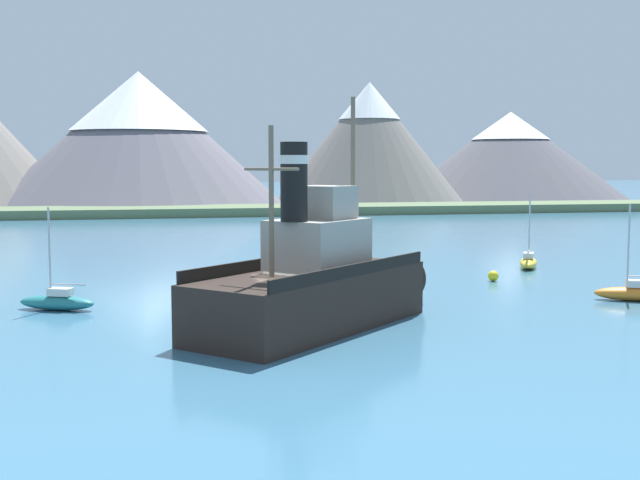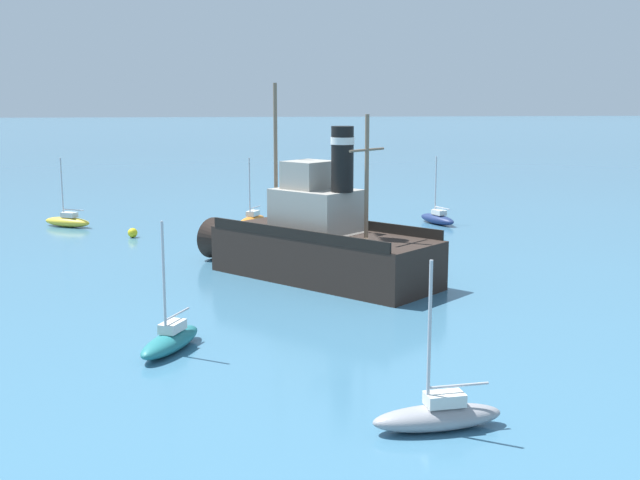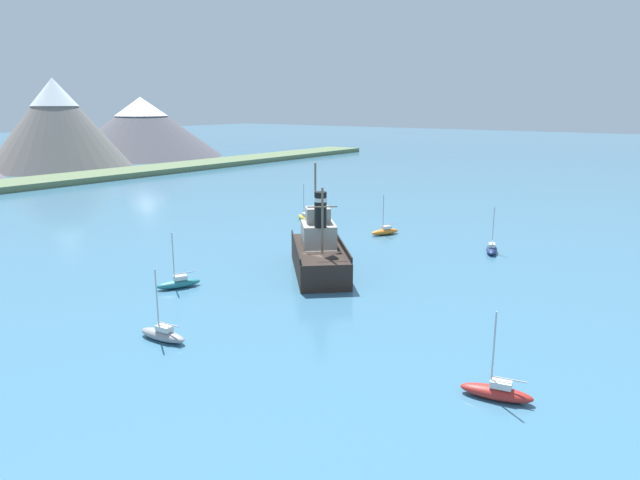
{
  "view_description": "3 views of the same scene",
  "coord_description": "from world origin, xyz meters",
  "px_view_note": "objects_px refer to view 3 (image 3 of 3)",
  "views": [
    {
      "loc": [
        -5.67,
        -31.29,
        6.87
      ],
      "look_at": [
        2.35,
        4.29,
        3.46
      ],
      "focal_mm": 45.0,
      "sensor_mm": 36.0,
      "label": 1
    },
    {
      "loc": [
        -38.34,
        5.75,
        9.32
      ],
      "look_at": [
        0.31,
        1.58,
        2.24
      ],
      "focal_mm": 45.0,
      "sensor_mm": 36.0,
      "label": 2
    },
    {
      "loc": [
        -39.53,
        -29.56,
        15.37
      ],
      "look_at": [
        0.41,
        0.53,
        3.41
      ],
      "focal_mm": 32.0,
      "sensor_mm": 36.0,
      "label": 3
    }
  ],
  "objects_px": {
    "sailboat_orange": "(385,231)",
    "sailboat_teal": "(178,283)",
    "sailboat_red": "(497,391)",
    "sailboat_yellow": "(305,217)",
    "sailboat_grey": "(163,334)",
    "sailboat_navy": "(492,249)",
    "old_tugboat": "(318,252)",
    "mooring_buoy": "(313,229)"
  },
  "relations": [
    {
      "from": "old_tugboat",
      "to": "sailboat_red",
      "type": "bearing_deg",
      "value": -121.3
    },
    {
      "from": "mooring_buoy",
      "to": "old_tugboat",
      "type": "bearing_deg",
      "value": -140.43
    },
    {
      "from": "sailboat_red",
      "to": "mooring_buoy",
      "type": "xyz_separation_m",
      "value": [
        26.49,
        32.92,
        -0.11
      ]
    },
    {
      "from": "sailboat_teal",
      "to": "mooring_buoy",
      "type": "relative_size",
      "value": 7.74
    },
    {
      "from": "sailboat_grey",
      "to": "sailboat_yellow",
      "type": "relative_size",
      "value": 1.0
    },
    {
      "from": "mooring_buoy",
      "to": "sailboat_teal",
      "type": "bearing_deg",
      "value": -170.03
    },
    {
      "from": "sailboat_navy",
      "to": "sailboat_orange",
      "type": "bearing_deg",
      "value": 87.21
    },
    {
      "from": "sailboat_orange",
      "to": "sailboat_red",
      "type": "height_order",
      "value": "same"
    },
    {
      "from": "sailboat_orange",
      "to": "sailboat_grey",
      "type": "distance_m",
      "value": 36.54
    },
    {
      "from": "sailboat_grey",
      "to": "sailboat_teal",
      "type": "distance_m",
      "value": 11.28
    },
    {
      "from": "sailboat_grey",
      "to": "mooring_buoy",
      "type": "distance_m",
      "value": 34.54
    },
    {
      "from": "old_tugboat",
      "to": "sailboat_teal",
      "type": "height_order",
      "value": "old_tugboat"
    },
    {
      "from": "sailboat_navy",
      "to": "sailboat_grey",
      "type": "bearing_deg",
      "value": 165.67
    },
    {
      "from": "sailboat_grey",
      "to": "sailboat_navy",
      "type": "relative_size",
      "value": 1.0
    },
    {
      "from": "old_tugboat",
      "to": "sailboat_red",
      "type": "distance_m",
      "value": 25.98
    },
    {
      "from": "sailboat_yellow",
      "to": "sailboat_teal",
      "type": "distance_m",
      "value": 30.76
    },
    {
      "from": "sailboat_orange",
      "to": "sailboat_teal",
      "type": "bearing_deg",
      "value": 172.63
    },
    {
      "from": "sailboat_navy",
      "to": "sailboat_teal",
      "type": "bearing_deg",
      "value": 148.26
    },
    {
      "from": "sailboat_teal",
      "to": "mooring_buoy",
      "type": "height_order",
      "value": "sailboat_teal"
    },
    {
      "from": "sailboat_red",
      "to": "mooring_buoy",
      "type": "bearing_deg",
      "value": 51.17
    },
    {
      "from": "sailboat_navy",
      "to": "mooring_buoy",
      "type": "relative_size",
      "value": 7.74
    },
    {
      "from": "sailboat_orange",
      "to": "sailboat_navy",
      "type": "bearing_deg",
      "value": -92.79
    },
    {
      "from": "sailboat_teal",
      "to": "mooring_buoy",
      "type": "distance_m",
      "value": 24.73
    },
    {
      "from": "old_tugboat",
      "to": "sailboat_orange",
      "type": "height_order",
      "value": "old_tugboat"
    },
    {
      "from": "sailboat_red",
      "to": "sailboat_teal",
      "type": "bearing_deg",
      "value": 85.73
    },
    {
      "from": "sailboat_orange",
      "to": "sailboat_navy",
      "type": "xyz_separation_m",
      "value": [
        -0.66,
        -13.47,
        0.0
      ]
    },
    {
      "from": "sailboat_red",
      "to": "sailboat_yellow",
      "type": "bearing_deg",
      "value": 50.47
    },
    {
      "from": "sailboat_red",
      "to": "sailboat_yellow",
      "type": "distance_m",
      "value": 49.36
    },
    {
      "from": "sailboat_orange",
      "to": "sailboat_red",
      "type": "bearing_deg",
      "value": -140.69
    },
    {
      "from": "old_tugboat",
      "to": "sailboat_teal",
      "type": "distance_m",
      "value": 13.13
    },
    {
      "from": "sailboat_yellow",
      "to": "sailboat_navy",
      "type": "distance_m",
      "value": 26.61
    },
    {
      "from": "sailboat_red",
      "to": "sailboat_teal",
      "type": "xyz_separation_m",
      "value": [
        2.14,
        28.64,
        0.0
      ]
    },
    {
      "from": "sailboat_grey",
      "to": "mooring_buoy",
      "type": "bearing_deg",
      "value": 20.88
    },
    {
      "from": "sailboat_orange",
      "to": "sailboat_navy",
      "type": "relative_size",
      "value": 1.0
    },
    {
      "from": "sailboat_grey",
      "to": "mooring_buoy",
      "type": "relative_size",
      "value": 7.74
    },
    {
      "from": "sailboat_grey",
      "to": "sailboat_yellow",
      "type": "height_order",
      "value": "same"
    },
    {
      "from": "sailboat_grey",
      "to": "sailboat_red",
      "type": "distance_m",
      "value": 21.4
    },
    {
      "from": "sailboat_grey",
      "to": "sailboat_red",
      "type": "bearing_deg",
      "value": -74.33
    },
    {
      "from": "sailboat_red",
      "to": "sailboat_teal",
      "type": "relative_size",
      "value": 1.0
    },
    {
      "from": "sailboat_orange",
      "to": "sailboat_yellow",
      "type": "relative_size",
      "value": 1.0
    },
    {
      "from": "sailboat_teal",
      "to": "sailboat_red",
      "type": "bearing_deg",
      "value": -94.27
    },
    {
      "from": "sailboat_teal",
      "to": "old_tugboat",
      "type": "bearing_deg",
      "value": -29.73
    }
  ]
}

